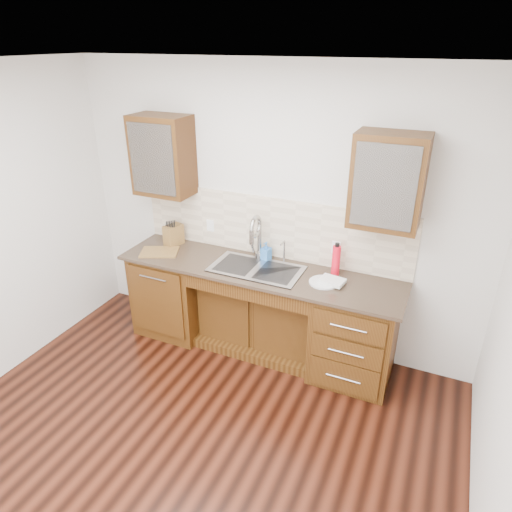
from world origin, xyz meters
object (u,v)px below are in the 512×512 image
at_px(soap_bottle, 266,251).
at_px(plate, 324,282).
at_px(water_bottle, 336,260).
at_px(cutting_board, 159,252).
at_px(knife_block, 174,235).

xyz_separation_m(soap_bottle, plate, (0.64, -0.22, -0.08)).
distance_m(water_bottle, cutting_board, 1.73).
bearing_deg(plate, water_bottle, 76.97).
xyz_separation_m(plate, cutting_board, (-1.66, -0.07, 0.00)).
height_order(knife_block, cutting_board, knife_block).
height_order(plate, cutting_board, cutting_board).
bearing_deg(cutting_board, water_bottle, 8.83).
height_order(water_bottle, knife_block, water_bottle).
bearing_deg(soap_bottle, knife_block, -165.71).
distance_m(plate, cutting_board, 1.66).
bearing_deg(knife_block, plate, 10.69).
distance_m(water_bottle, plate, 0.24).
bearing_deg(plate, cutting_board, -177.74).
xyz_separation_m(water_bottle, plate, (-0.05, -0.20, -0.13)).
distance_m(soap_bottle, plate, 0.68).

